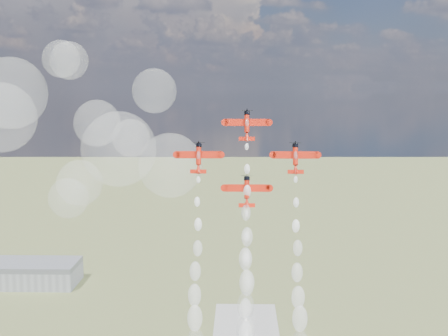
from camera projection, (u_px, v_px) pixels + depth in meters
name	position (u px, v px, depth m)	size (l,w,h in m)	color
hangar	(33.00, 273.00, 352.77)	(50.00, 28.00, 13.00)	gray
plane_lead	(247.00, 125.00, 164.95)	(11.72, 5.12, 8.06)	red
plane_left	(199.00, 157.00, 163.36)	(11.72, 5.12, 8.06)	red
plane_right	(295.00, 158.00, 162.71)	(11.72, 5.12, 8.06)	red
plane_slot	(247.00, 191.00, 161.12)	(11.72, 5.12, 8.06)	red
smoke_trail_lead	(247.00, 310.00, 154.79)	(5.70, 20.99, 53.14)	white
drifted_smoke_cloud	(83.00, 128.00, 185.09)	(68.80, 39.45, 51.36)	white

